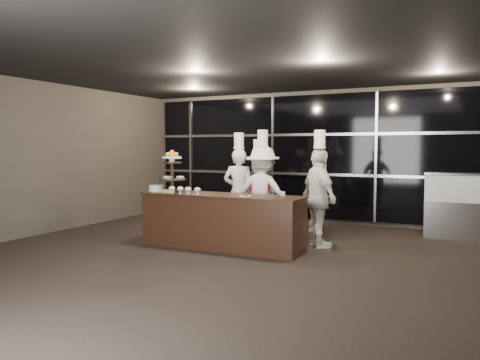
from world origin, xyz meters
The scene contains 14 objects.
room centered at (0.00, 0.00, 1.50)m, with size 10.00×10.00×10.00m.
window_wall centered at (0.00, 4.94, 1.50)m, with size 8.60×0.10×2.80m.
buffet_counter centered at (-0.70, 1.50, 0.47)m, with size 2.84×0.74×0.92m.
display_stand centered at (-1.70, 1.50, 1.34)m, with size 0.48×0.48×0.74m.
compotes centered at (-1.30, 1.28, 1.00)m, with size 0.63×0.11×0.12m.
layer_cake centered at (-2.01, 1.45, 0.97)m, with size 0.30×0.30×0.11m.
pastry_squares centered at (-1.68, 1.33, 0.95)m, with size 0.20×0.13×0.05m.
small_plate centered at (-0.20, 1.40, 0.94)m, with size 0.20×0.20×0.05m.
chef_cup centered at (0.30, 1.75, 0.96)m, with size 0.08×0.08×0.07m, color white.
display_case centered at (2.97, 4.30, 0.69)m, with size 1.42×0.62×1.24m.
chef_a centered at (-0.96, 2.66, 0.87)m, with size 0.68×0.52×1.99m.
chef_b centered at (-0.55, 2.67, 0.80)m, with size 0.77×0.61×1.86m.
chef_c centered at (-0.39, 2.50, 0.87)m, with size 1.15×0.70×2.03m.
chef_d centered at (0.75, 2.28, 0.87)m, with size 1.00×0.99×2.00m.
Camera 1 is at (3.09, -5.36, 1.71)m, focal length 35.00 mm.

